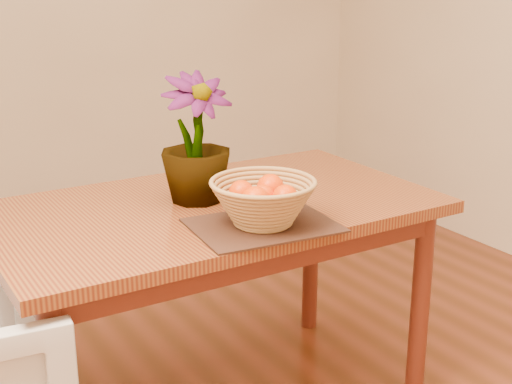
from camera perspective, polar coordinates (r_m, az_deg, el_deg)
table at (r=2.29m, az=-3.43°, el=-2.95°), size 1.40×0.80×0.75m
placemat at (r=2.06m, az=0.56°, el=-2.68°), size 0.43×0.34×0.01m
wicker_basket at (r=2.03m, az=0.57°, el=-0.96°), size 0.31×0.31×0.13m
orange_pile at (r=2.03m, az=0.57°, el=-0.21°), size 0.18×0.18×0.08m
potted_plant at (r=2.24m, az=-4.85°, el=4.28°), size 0.23×0.23×0.41m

